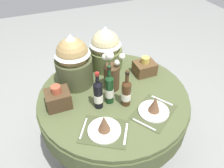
{
  "coord_description": "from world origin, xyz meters",
  "views": [
    {
      "loc": [
        -0.52,
        -1.27,
        1.98
      ],
      "look_at": [
        0.0,
        0.03,
        0.8
      ],
      "focal_mm": 34.42,
      "sensor_mm": 36.0,
      "label": 1
    }
  ],
  "objects_px": {
    "woven_basket_side_left": "(58,98)",
    "woven_basket_side_right": "(145,67)",
    "flower_vase": "(112,74)",
    "wine_bottle_centre": "(98,94)",
    "gift_tub_back_centre": "(105,47)",
    "wine_bottle_right": "(109,89)",
    "gift_tub_back_left": "(73,59)",
    "place_setting_right": "(154,108)",
    "dining_table": "(113,105)",
    "wine_bottle_rear": "(126,93)",
    "place_setting_left": "(104,127)"
  },
  "relations": [
    {
      "from": "gift_tub_back_left",
      "to": "place_setting_right",
      "type": "bearing_deg",
      "value": -51.32
    },
    {
      "from": "wine_bottle_rear",
      "to": "gift_tub_back_left",
      "type": "distance_m",
      "value": 0.54
    },
    {
      "from": "wine_bottle_rear",
      "to": "woven_basket_side_left",
      "type": "distance_m",
      "value": 0.54
    },
    {
      "from": "place_setting_left",
      "to": "wine_bottle_centre",
      "type": "distance_m",
      "value": 0.27
    },
    {
      "from": "place_setting_right",
      "to": "flower_vase",
      "type": "height_order",
      "value": "flower_vase"
    },
    {
      "from": "place_setting_right",
      "to": "wine_bottle_rear",
      "type": "relative_size",
      "value": 1.3
    },
    {
      "from": "wine_bottle_rear",
      "to": "gift_tub_back_centre",
      "type": "xyz_separation_m",
      "value": [
        0.03,
        0.56,
        0.1
      ]
    },
    {
      "from": "woven_basket_side_left",
      "to": "woven_basket_side_right",
      "type": "relative_size",
      "value": 1.05
    },
    {
      "from": "wine_bottle_right",
      "to": "gift_tub_back_left",
      "type": "height_order",
      "value": "gift_tub_back_left"
    },
    {
      "from": "dining_table",
      "to": "woven_basket_side_right",
      "type": "relative_size",
      "value": 6.81
    },
    {
      "from": "place_setting_right",
      "to": "flower_vase",
      "type": "xyz_separation_m",
      "value": [
        -0.2,
        0.39,
        0.11
      ]
    },
    {
      "from": "gift_tub_back_centre",
      "to": "wine_bottle_centre",
      "type": "bearing_deg",
      "value": -116.14
    },
    {
      "from": "place_setting_right",
      "to": "wine_bottle_right",
      "type": "relative_size",
      "value": 1.2
    },
    {
      "from": "flower_vase",
      "to": "woven_basket_side_right",
      "type": "distance_m",
      "value": 0.4
    },
    {
      "from": "place_setting_right",
      "to": "wine_bottle_centre",
      "type": "distance_m",
      "value": 0.45
    },
    {
      "from": "wine_bottle_rear",
      "to": "woven_basket_side_left",
      "type": "height_order",
      "value": "wine_bottle_rear"
    },
    {
      "from": "dining_table",
      "to": "wine_bottle_rear",
      "type": "relative_size",
      "value": 4.02
    },
    {
      "from": "wine_bottle_rear",
      "to": "woven_basket_side_right",
      "type": "bearing_deg",
      "value": 43.09
    },
    {
      "from": "dining_table",
      "to": "gift_tub_back_centre",
      "type": "xyz_separation_m",
      "value": [
        0.08,
        0.41,
        0.36
      ]
    },
    {
      "from": "place_setting_left",
      "to": "wine_bottle_centre",
      "type": "relative_size",
      "value": 1.26
    },
    {
      "from": "place_setting_right",
      "to": "place_setting_left",
      "type": "bearing_deg",
      "value": -175.49
    },
    {
      "from": "wine_bottle_centre",
      "to": "gift_tub_back_centre",
      "type": "distance_m",
      "value": 0.57
    },
    {
      "from": "wine_bottle_rear",
      "to": "woven_basket_side_right",
      "type": "height_order",
      "value": "wine_bottle_rear"
    },
    {
      "from": "wine_bottle_right",
      "to": "gift_tub_back_left",
      "type": "relative_size",
      "value": 0.74
    },
    {
      "from": "dining_table",
      "to": "woven_basket_side_left",
      "type": "height_order",
      "value": "woven_basket_side_left"
    },
    {
      "from": "wine_bottle_centre",
      "to": "gift_tub_back_centre",
      "type": "bearing_deg",
      "value": 63.86
    },
    {
      "from": "woven_basket_side_right",
      "to": "wine_bottle_centre",
      "type": "bearing_deg",
      "value": -154.67
    },
    {
      "from": "place_setting_right",
      "to": "woven_basket_side_right",
      "type": "height_order",
      "value": "woven_basket_side_right"
    },
    {
      "from": "wine_bottle_right",
      "to": "woven_basket_side_left",
      "type": "xyz_separation_m",
      "value": [
        -0.39,
        0.11,
        -0.06
      ]
    },
    {
      "from": "dining_table",
      "to": "place_setting_left",
      "type": "xyz_separation_m",
      "value": [
        -0.21,
        -0.35,
        0.19
      ]
    },
    {
      "from": "place_setting_right",
      "to": "wine_bottle_centre",
      "type": "height_order",
      "value": "wine_bottle_centre"
    },
    {
      "from": "place_setting_right",
      "to": "woven_basket_side_right",
      "type": "bearing_deg",
      "value": 70.33
    },
    {
      "from": "dining_table",
      "to": "woven_basket_side_left",
      "type": "xyz_separation_m",
      "value": [
        -0.46,
        0.03,
        0.22
      ]
    },
    {
      "from": "flower_vase",
      "to": "woven_basket_side_left",
      "type": "distance_m",
      "value": 0.48
    },
    {
      "from": "woven_basket_side_right",
      "to": "wine_bottle_rear",
      "type": "bearing_deg",
      "value": -136.91
    },
    {
      "from": "flower_vase",
      "to": "wine_bottle_right",
      "type": "relative_size",
      "value": 1.19
    },
    {
      "from": "place_setting_right",
      "to": "flower_vase",
      "type": "distance_m",
      "value": 0.45
    },
    {
      "from": "gift_tub_back_left",
      "to": "woven_basket_side_left",
      "type": "height_order",
      "value": "gift_tub_back_left"
    },
    {
      "from": "place_setting_left",
      "to": "wine_bottle_right",
      "type": "bearing_deg",
      "value": 62.12
    },
    {
      "from": "wine_bottle_rear",
      "to": "gift_tub_back_left",
      "type": "xyz_separation_m",
      "value": [
        -0.31,
        0.42,
        0.13
      ]
    },
    {
      "from": "wine_bottle_rear",
      "to": "gift_tub_back_left",
      "type": "bearing_deg",
      "value": 126.05
    },
    {
      "from": "gift_tub_back_left",
      "to": "woven_basket_side_right",
      "type": "xyz_separation_m",
      "value": [
        0.64,
        -0.11,
        -0.19
      ]
    },
    {
      "from": "place_setting_left",
      "to": "gift_tub_back_left",
      "type": "distance_m",
      "value": 0.66
    },
    {
      "from": "wine_bottle_right",
      "to": "woven_basket_side_left",
      "type": "distance_m",
      "value": 0.41
    },
    {
      "from": "place_setting_left",
      "to": "wine_bottle_rear",
      "type": "xyz_separation_m",
      "value": [
        0.26,
        0.2,
        0.08
      ]
    },
    {
      "from": "flower_vase",
      "to": "wine_bottle_rear",
      "type": "distance_m",
      "value": 0.23
    },
    {
      "from": "flower_vase",
      "to": "wine_bottle_right",
      "type": "bearing_deg",
      "value": -117.38
    },
    {
      "from": "wine_bottle_right",
      "to": "place_setting_left",
      "type": "bearing_deg",
      "value": -117.88
    },
    {
      "from": "gift_tub_back_left",
      "to": "gift_tub_back_centre",
      "type": "bearing_deg",
      "value": 21.82
    },
    {
      "from": "flower_vase",
      "to": "woven_basket_side_right",
      "type": "xyz_separation_m",
      "value": [
        0.37,
        0.09,
        -0.09
      ]
    }
  ]
}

